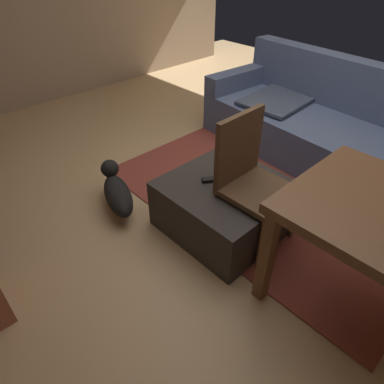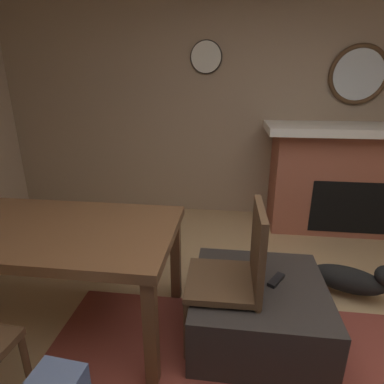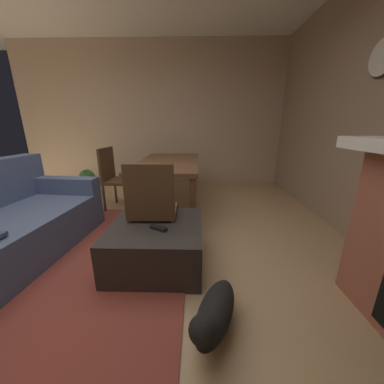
{
  "view_description": "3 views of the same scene",
  "coord_description": "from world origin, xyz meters",
  "px_view_note": "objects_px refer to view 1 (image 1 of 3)",
  "views": [
    {
      "loc": [
        1.44,
        -2.05,
        1.82
      ],
      "look_at": [
        0.25,
        -0.93,
        0.59
      ],
      "focal_mm": 31.97,
      "sensor_mm": 36.0,
      "label": 1
    },
    {
      "loc": [
        0.38,
        1.21,
        1.6
      ],
      "look_at": [
        0.61,
        -0.61,
        0.95
      ],
      "focal_mm": 29.47,
      "sensor_mm": 36.0,
      "label": 2
    },
    {
      "loc": [
        -1.62,
        -0.87,
        1.24
      ],
      "look_at": [
        0.68,
        -0.82,
        0.54
      ],
      "focal_mm": 20.38,
      "sensor_mm": 36.0,
      "label": 3
    }
  ],
  "objects_px": {
    "ottoman_coffee_table": "(225,206)",
    "small_dog": "(117,191)",
    "couch": "(315,123)",
    "dining_chair_west": "(249,174)",
    "tv_remote": "(213,179)"
  },
  "relations": [
    {
      "from": "couch",
      "to": "small_dog",
      "type": "bearing_deg",
      "value": -106.29
    },
    {
      "from": "dining_chair_west",
      "to": "small_dog",
      "type": "relative_size",
      "value": 1.57
    },
    {
      "from": "small_dog",
      "to": "dining_chair_west",
      "type": "bearing_deg",
      "value": 30.88
    },
    {
      "from": "ottoman_coffee_table",
      "to": "small_dog",
      "type": "bearing_deg",
      "value": -147.54
    },
    {
      "from": "dining_chair_west",
      "to": "small_dog",
      "type": "xyz_separation_m",
      "value": [
        -0.89,
        -0.53,
        -0.36
      ]
    },
    {
      "from": "ottoman_coffee_table",
      "to": "small_dog",
      "type": "xyz_separation_m",
      "value": [
        -0.75,
        -0.47,
        -0.03
      ]
    },
    {
      "from": "couch",
      "to": "dining_chair_west",
      "type": "relative_size",
      "value": 2.43
    },
    {
      "from": "couch",
      "to": "small_dog",
      "type": "xyz_separation_m",
      "value": [
        -0.58,
        -1.98,
        -0.15
      ]
    },
    {
      "from": "tv_remote",
      "to": "ottoman_coffee_table",
      "type": "bearing_deg",
      "value": 51.59
    },
    {
      "from": "ottoman_coffee_table",
      "to": "tv_remote",
      "type": "bearing_deg",
      "value": -159.69
    },
    {
      "from": "couch",
      "to": "small_dog",
      "type": "relative_size",
      "value": 3.82
    },
    {
      "from": "ottoman_coffee_table",
      "to": "tv_remote",
      "type": "xyz_separation_m",
      "value": [
        -0.1,
        -0.04,
        0.21
      ]
    },
    {
      "from": "couch",
      "to": "small_dog",
      "type": "height_order",
      "value": "couch"
    },
    {
      "from": "tv_remote",
      "to": "small_dog",
      "type": "xyz_separation_m",
      "value": [
        -0.64,
        -0.44,
        -0.24
      ]
    },
    {
      "from": "couch",
      "to": "dining_chair_west",
      "type": "bearing_deg",
      "value": -78.0
    }
  ]
}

